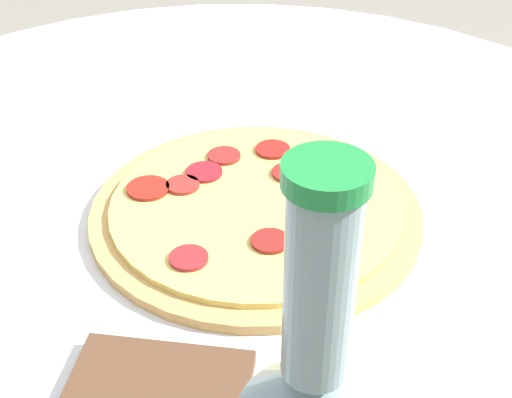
% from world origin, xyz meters
% --- Properties ---
extents(table, '(1.02, 1.02, 0.68)m').
position_xyz_m(table, '(0.00, 0.00, 0.53)').
color(table, silver).
rests_on(table, ground_plane).
extents(pizza, '(0.31, 0.31, 0.02)m').
position_xyz_m(pizza, '(-0.06, -0.04, 0.69)').
color(pizza, tan).
rests_on(pizza, table).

